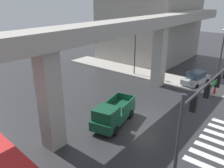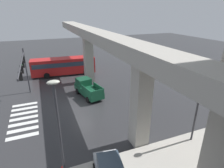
% 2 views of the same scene
% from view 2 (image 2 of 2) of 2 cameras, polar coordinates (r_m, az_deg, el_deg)
% --- Properties ---
extents(ground_plane, '(120.00, 120.00, 0.00)m').
position_cam_2_polar(ground_plane, '(22.30, -9.26, -7.18)').
color(ground_plane, '#2D2D30').
extents(crosswalk_stripes, '(7.15, 2.80, 0.01)m').
position_cam_2_polar(crosswalk_stripes, '(22.10, -25.58, -9.51)').
color(crosswalk_stripes, silver).
rests_on(crosswalk_stripes, ground).
extents(elevated_overpass, '(50.18, 2.41, 8.39)m').
position_cam_2_polar(elevated_overpass, '(20.70, -1.90, 12.03)').
color(elevated_overpass, '#ADA89E').
rests_on(elevated_overpass, ground).
extents(pickup_truck, '(5.38, 2.89, 2.08)m').
position_cam_2_polar(pickup_truck, '(24.84, -7.58, -1.40)').
color(pickup_truck, '#14472D').
rests_on(pickup_truck, ground).
extents(city_bus, '(3.36, 10.95, 2.99)m').
position_cam_2_polar(city_bus, '(33.69, -14.70, 5.65)').
color(city_bus, red).
rests_on(city_bus, ground).
extents(traffic_signal_mast, '(10.89, 0.32, 6.20)m').
position_cam_2_polar(traffic_signal_mast, '(23.42, -25.72, 4.73)').
color(traffic_signal_mast, '#38383D').
rests_on(traffic_signal_mast, ground).
extents(street_lamp_near_corner, '(0.44, 0.70, 7.24)m').
position_cam_2_polar(street_lamp_near_corner, '(11.51, -16.27, -11.47)').
color(street_lamp_near_corner, '#38383D').
rests_on(street_lamp_near_corner, ground).
extents(street_lamp_mid_block, '(0.44, 0.70, 7.24)m').
position_cam_2_polar(street_lamp_mid_block, '(16.20, 25.57, -2.75)').
color(street_lamp_mid_block, '#38383D').
rests_on(street_lamp_mid_block, ground).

